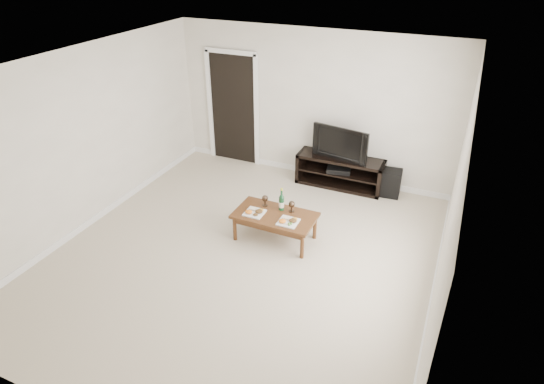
{
  "coord_description": "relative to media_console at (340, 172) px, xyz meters",
  "views": [
    {
      "loc": [
        2.4,
        -4.46,
        3.86
      ],
      "look_at": [
        0.15,
        0.67,
        0.7
      ],
      "focal_mm": 30.0,
      "sensor_mm": 36.0,
      "label": 1
    }
  ],
  "objects": [
    {
      "name": "floor",
      "position": [
        -0.64,
        -2.5,
        -0.28
      ],
      "size": [
        5.5,
        5.5,
        0.0
      ],
      "primitive_type": "plane",
      "color": "#BBAB97",
      "rests_on": "ground"
    },
    {
      "name": "back_wall",
      "position": [
        -0.64,
        0.27,
        1.02
      ],
      "size": [
        5.0,
        0.04,
        2.6
      ],
      "primitive_type": "cube",
      "color": "silver",
      "rests_on": "ground"
    },
    {
      "name": "ceiling",
      "position": [
        -0.64,
        -2.5,
        2.35
      ],
      "size": [
        5.0,
        5.5,
        0.04
      ],
      "primitive_type": "cube",
      "color": "white",
      "rests_on": "back_wall"
    },
    {
      "name": "doorway",
      "position": [
        -2.19,
        0.24,
        0.75
      ],
      "size": [
        0.9,
        0.02,
        2.05
      ],
      "primitive_type": "cube",
      "color": "black",
      "rests_on": "ground"
    },
    {
      "name": "media_console",
      "position": [
        0.0,
        0.0,
        0.0
      ],
      "size": [
        1.5,
        0.45,
        0.55
      ],
      "primitive_type": "cube",
      "color": "black",
      "rests_on": "ground"
    },
    {
      "name": "television",
      "position": [
        0.0,
        0.0,
        0.56
      ],
      "size": [
        1.0,
        0.3,
        0.57
      ],
      "primitive_type": "imported",
      "rotation": [
        0.0,
        0.0,
        -0.17
      ],
      "color": "black",
      "rests_on": "media_console"
    },
    {
      "name": "av_receiver",
      "position": [
        -0.02,
        -0.01,
        0.05
      ],
      "size": [
        0.45,
        0.37,
        0.08
      ],
      "primitive_type": "cube",
      "rotation": [
        0.0,
        0.0,
        0.2
      ],
      "color": "black",
      "rests_on": "media_console"
    },
    {
      "name": "subwoofer",
      "position": [
        0.89,
        0.04,
        -0.05
      ],
      "size": [
        0.33,
        0.33,
        0.46
      ],
      "primitive_type": "cube",
      "rotation": [
        0.0,
        0.0,
        0.08
      ],
      "color": "black",
      "rests_on": "ground"
    },
    {
      "name": "coffee_table",
      "position": [
        -0.39,
        -1.95,
        -0.07
      ],
      "size": [
        1.17,
        0.65,
        0.42
      ],
      "primitive_type": "cube",
      "rotation": [
        0.0,
        0.0,
        -0.01
      ],
      "color": "#522D17",
      "rests_on": "ground"
    },
    {
      "name": "plate_left",
      "position": [
        -0.67,
        -2.04,
        0.18
      ],
      "size": [
        0.27,
        0.27,
        0.07
      ],
      "primitive_type": "cube",
      "color": "white",
      "rests_on": "coffee_table"
    },
    {
      "name": "plate_right",
      "position": [
        -0.14,
        -2.07,
        0.18
      ],
      "size": [
        0.27,
        0.27,
        0.07
      ],
      "primitive_type": "cube",
      "color": "white",
      "rests_on": "coffee_table"
    },
    {
      "name": "wine_bottle",
      "position": [
        -0.36,
        -1.79,
        0.32
      ],
      "size": [
        0.07,
        0.07,
        0.35
      ],
      "primitive_type": "cylinder",
      "color": "#103B1E",
      "rests_on": "coffee_table"
    },
    {
      "name": "goblet_left",
      "position": [
        -0.63,
        -1.78,
        0.23
      ],
      "size": [
        0.09,
        0.09,
        0.17
      ],
      "primitive_type": null,
      "color": "#3B2C20",
      "rests_on": "coffee_table"
    },
    {
      "name": "goblet_right",
      "position": [
        -0.21,
        -1.78,
        0.23
      ],
      "size": [
        0.09,
        0.09,
        0.17
      ],
      "primitive_type": null,
      "color": "#3B2C20",
      "rests_on": "coffee_table"
    }
  ]
}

